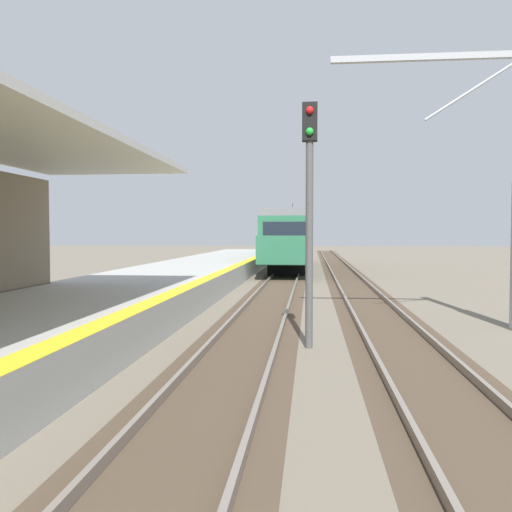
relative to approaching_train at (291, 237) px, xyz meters
The scene contains 6 objects.
station_platform 25.51m from the approaching_train, 99.96° to the right, with size 5.00×80.00×0.91m.
track_pair_nearest_platform 21.18m from the approaching_train, 90.01° to the right, with size 2.34×120.00×0.16m.
track_pair_middle 21.45m from the approaching_train, 80.85° to the right, with size 2.34×120.00×0.16m.
approaching_train is the anchor object (origin of this frame).
rail_signal_post 26.33m from the approaching_train, 86.95° to the right, with size 0.32×0.34×5.20m.
catenary_pylon_far_side 24.50m from the approaching_train, 74.81° to the right, with size 5.00×0.40×7.50m.
Camera 1 is at (3.35, 3.21, 2.46)m, focal length 38.14 mm.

